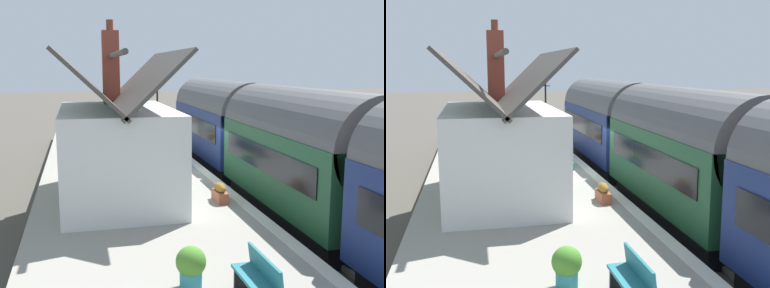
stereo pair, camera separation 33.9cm
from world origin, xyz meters
The scene contains 17 objects.
ground_plane centered at (0.00, 0.00, 0.00)m, with size 160.00×160.00×0.00m, color #4C473F.
platform centered at (0.00, 4.23, 0.41)m, with size 32.00×6.46×0.82m, color gray.
platform_edge_coping centered at (0.00, 1.18, 0.82)m, with size 32.00×0.36×0.02m, color beige.
rail_near centered at (0.00, -1.62, 0.07)m, with size 52.00×0.08×0.14m, color gray.
rail_far centered at (0.00, -0.18, 0.07)m, with size 52.00×0.08×0.14m, color gray.
train centered at (-3.51, -0.90, 2.21)m, with size 25.75×2.73×4.32m.
station_building centered at (-2.80, 4.85, 2.42)m, with size 6.38×3.64×5.72m.
bench_mid_platform centered at (-10.25, 3.05, 1.29)m, with size 1.41×0.46×0.88m.
bench_by_lamp centered at (9.60, 2.79, 1.29)m, with size 1.41×0.46×0.88m.
bench_platform_end centered at (5.07, 3.00, 1.29)m, with size 1.40×0.44×0.88m.
bench_near_building centered at (3.04, 2.99, 1.29)m, with size 1.42×0.49×0.88m.
planter_edge_far centered at (0.99, 1.91, 1.09)m, with size 0.87×0.32×0.57m.
planter_bench_right centered at (6.16, 1.79, 1.23)m, with size 0.48×0.48×0.73m.
planter_edge_near centered at (-9.36, 4.05, 1.25)m, with size 0.58×0.58×0.81m.
planter_corner_building centered at (-3.98, 1.82, 1.10)m, with size 0.84×0.32×0.59m.
lamp_post_platform centered at (8.24, 1.72, 3.39)m, with size 0.32×0.50×3.69m.
station_sign_board centered at (8.77, 1.86, 2.00)m, with size 0.96×0.06×1.57m.
Camera 1 is at (-17.46, 6.00, 4.95)m, focal length 43.82 mm.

